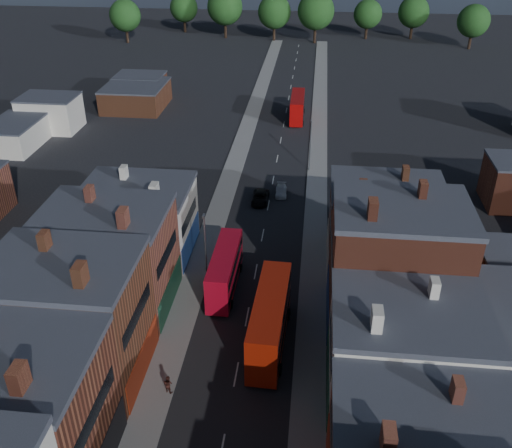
% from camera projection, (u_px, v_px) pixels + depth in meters
% --- Properties ---
extents(pavement_west, '(3.00, 200.00, 0.12)m').
position_uv_depth(pavement_west, '(224.00, 196.00, 80.31)').
color(pavement_west, gray).
rests_on(pavement_west, ground).
extents(pavement_east, '(3.00, 200.00, 0.12)m').
position_uv_depth(pavement_east, '(316.00, 200.00, 79.09)').
color(pavement_east, gray).
rests_on(pavement_east, ground).
extents(lamp_post_2, '(0.25, 0.70, 8.12)m').
position_uv_depth(lamp_post_2, '(205.00, 243.00, 60.64)').
color(lamp_post_2, slate).
rests_on(lamp_post_2, ground).
extents(lamp_post_3, '(0.25, 0.70, 8.12)m').
position_uv_depth(lamp_post_3, '(310.00, 142.00, 85.50)').
color(lamp_post_3, slate).
rests_on(lamp_post_3, ground).
extents(bus_0, '(2.72, 10.40, 4.48)m').
position_uv_depth(bus_0, '(225.00, 270.00, 60.34)').
color(bus_0, red).
rests_on(bus_0, ground).
extents(bus_1, '(3.45, 12.29, 5.27)m').
position_uv_depth(bus_1, '(270.00, 320.00, 52.55)').
color(bus_1, '#AD1C09').
rests_on(bus_1, ground).
extents(bus_2, '(2.75, 10.56, 4.55)m').
position_uv_depth(bus_2, '(297.00, 107.00, 106.74)').
color(bus_2, '#9B0706').
rests_on(bus_2, ground).
extents(car_2, '(2.27, 4.85, 1.34)m').
position_uv_depth(car_2, '(260.00, 197.00, 78.55)').
color(car_2, black).
rests_on(car_2, ground).
extents(car_3, '(1.75, 3.96, 1.13)m').
position_uv_depth(car_3, '(281.00, 191.00, 80.54)').
color(car_3, silver).
rests_on(car_3, ground).
extents(ped_1, '(0.94, 0.74, 1.70)m').
position_uv_depth(ped_1, '(168.00, 384.00, 48.16)').
color(ped_1, '#45211B').
rests_on(ped_1, pavement_west).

